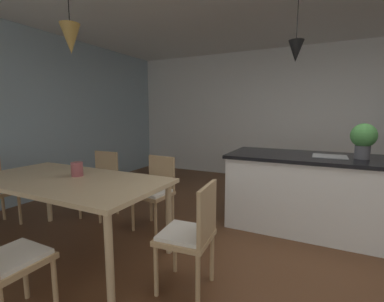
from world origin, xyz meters
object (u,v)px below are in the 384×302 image
(chair_far_right, at_px, (155,190))
(kitchen_island, at_px, (330,194))
(chair_far_left, at_px, (101,182))
(dining_table, at_px, (68,185))
(chair_near_right, at_px, (3,259))
(chair_kitchen_end, at_px, (191,233))
(vase_on_dining_table, at_px, (77,169))
(potted_plant_on_island, at_px, (364,138))

(chair_far_right, bearing_deg, kitchen_island, 22.69)
(chair_far_left, bearing_deg, dining_table, -62.69)
(chair_near_right, bearing_deg, chair_far_left, 117.23)
(dining_table, height_order, chair_kitchen_end, chair_kitchen_end)
(dining_table, distance_m, kitchen_island, 2.88)
(dining_table, xyz_separation_m, chair_far_right, (0.45, 0.86, -0.22))
(vase_on_dining_table, bearing_deg, kitchen_island, 33.27)
(kitchen_island, distance_m, potted_plant_on_island, 0.72)
(chair_near_right, height_order, kitchen_island, kitchen_island)
(potted_plant_on_island, bearing_deg, chair_near_right, -130.99)
(chair_far_left, xyz_separation_m, kitchen_island, (2.79, 0.79, -0.01))
(chair_far_left, bearing_deg, vase_on_dining_table, -59.08)
(chair_far_right, distance_m, kitchen_island, 2.06)
(kitchen_island, bearing_deg, chair_kitchen_end, -120.96)
(chair_kitchen_end, bearing_deg, dining_table, -179.83)
(chair_far_left, relative_size, vase_on_dining_table, 6.07)
(chair_far_right, bearing_deg, chair_far_left, 179.99)
(chair_far_right, xyz_separation_m, kitchen_island, (1.90, 0.79, -0.01))
(chair_near_right, xyz_separation_m, vase_on_dining_table, (-0.44, 0.98, 0.36))
(chair_kitchen_end, distance_m, chair_far_right, 1.25)
(chair_kitchen_end, height_order, chair_near_right, same)
(chair_far_right, relative_size, vase_on_dining_table, 6.07)
(chair_far_left, relative_size, kitchen_island, 0.37)
(dining_table, height_order, chair_near_right, chair_near_right)
(kitchen_island, bearing_deg, chair_far_right, -157.31)
(potted_plant_on_island, bearing_deg, dining_table, -147.81)
(chair_near_right, height_order, vase_on_dining_table, vase_on_dining_table)
(chair_far_right, relative_size, potted_plant_on_island, 2.25)
(chair_near_right, relative_size, potted_plant_on_island, 2.25)
(chair_far_right, height_order, chair_near_right, same)
(chair_far_left, distance_m, kitchen_island, 2.90)
(chair_kitchen_end, bearing_deg, kitchen_island, 59.04)
(potted_plant_on_island, relative_size, vase_on_dining_table, 2.70)
(chair_far_right, bearing_deg, potted_plant_on_island, 19.98)
(dining_table, distance_m, chair_near_right, 0.99)
(chair_near_right, bearing_deg, chair_kitchen_end, 43.51)
(chair_far_right, relative_size, kitchen_island, 0.37)
(potted_plant_on_island, bearing_deg, chair_far_left, -165.53)
(chair_far_right, bearing_deg, chair_kitchen_end, -43.37)
(vase_on_dining_table, bearing_deg, dining_table, -90.44)
(chair_kitchen_end, relative_size, vase_on_dining_table, 6.07)
(chair_near_right, xyz_separation_m, kitchen_island, (1.90, 2.52, -0.01))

